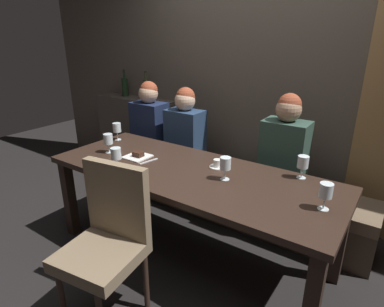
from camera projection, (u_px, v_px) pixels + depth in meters
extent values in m
plane|color=black|center=(190.00, 253.00, 2.62)|extent=(9.00, 9.00, 0.00)
cube|color=brown|center=(263.00, 55.00, 3.03)|extent=(6.00, 0.12, 3.00)
cube|color=#494138|center=(137.00, 135.00, 4.08)|extent=(1.10, 0.28, 0.95)
cube|color=black|center=(70.00, 198.00, 2.78)|extent=(0.08, 0.08, 0.69)
cube|color=black|center=(312.00, 306.00, 1.68)|extent=(0.08, 0.08, 0.69)
cube|color=black|center=(128.00, 171.00, 3.32)|extent=(0.08, 0.08, 0.69)
cube|color=black|center=(340.00, 240.00, 2.22)|extent=(0.08, 0.08, 0.69)
cube|color=#302119|center=(190.00, 173.00, 2.37)|extent=(2.20, 0.84, 0.04)
cube|color=#4A3C2E|center=(231.00, 200.00, 3.10)|extent=(2.50, 0.40, 0.35)
cube|color=brown|center=(232.00, 179.00, 3.02)|extent=(2.50, 0.44, 0.10)
cylinder|color=#302119|center=(61.00, 295.00, 1.93)|extent=(0.04, 0.04, 0.42)
cylinder|color=#302119|center=(107.00, 262.00, 2.21)|extent=(0.04, 0.04, 0.42)
cylinder|color=#302119|center=(146.00, 284.00, 2.02)|extent=(0.04, 0.04, 0.42)
cube|color=#7F6B51|center=(101.00, 256.00, 1.89)|extent=(0.50, 0.50, 0.08)
cube|color=#7F6B51|center=(117.00, 200.00, 1.95)|extent=(0.44, 0.12, 0.48)
cube|color=#192342|center=(150.00, 129.00, 3.41)|extent=(0.36, 0.24, 0.57)
sphere|color=tan|center=(148.00, 94.00, 3.27)|extent=(0.20, 0.20, 0.20)
sphere|color=brown|center=(149.00, 90.00, 3.27)|extent=(0.18, 0.18, 0.18)
cube|color=navy|center=(185.00, 137.00, 3.18)|extent=(0.36, 0.24, 0.55)
sphere|color=#DBB293|center=(185.00, 101.00, 3.05)|extent=(0.20, 0.20, 0.20)
sphere|color=brown|center=(185.00, 97.00, 3.05)|extent=(0.18, 0.18, 0.18)
cube|color=#2D473D|center=(284.00, 156.00, 2.62)|extent=(0.36, 0.24, 0.59)
sphere|color=tan|center=(289.00, 110.00, 2.49)|extent=(0.20, 0.20, 0.20)
sphere|color=brown|center=(290.00, 105.00, 2.48)|extent=(0.18, 0.18, 0.18)
cylinder|color=black|center=(125.00, 87.00, 3.98)|extent=(0.08, 0.08, 0.22)
cylinder|color=black|center=(124.00, 75.00, 3.92)|extent=(0.03, 0.03, 0.09)
cylinder|color=black|center=(124.00, 70.00, 3.90)|extent=(0.03, 0.03, 0.02)
cylinder|color=#384728|center=(146.00, 90.00, 3.80)|extent=(0.08, 0.08, 0.22)
cylinder|color=#384728|center=(146.00, 77.00, 3.75)|extent=(0.03, 0.03, 0.09)
cylinder|color=black|center=(145.00, 72.00, 3.73)|extent=(0.03, 0.03, 0.02)
cylinder|color=silver|center=(323.00, 209.00, 1.84)|extent=(0.06, 0.06, 0.00)
cylinder|color=silver|center=(324.00, 203.00, 1.83)|extent=(0.01, 0.01, 0.07)
cylinder|color=silver|center=(326.00, 190.00, 1.80)|extent=(0.08, 0.08, 0.08)
cylinder|color=silver|center=(109.00, 152.00, 2.72)|extent=(0.06, 0.06, 0.00)
cylinder|color=silver|center=(109.00, 148.00, 2.70)|extent=(0.01, 0.01, 0.07)
cylinder|color=silver|center=(108.00, 139.00, 2.68)|extent=(0.08, 0.08, 0.08)
cylinder|color=silver|center=(118.00, 140.00, 3.04)|extent=(0.06, 0.06, 0.00)
cylinder|color=silver|center=(118.00, 136.00, 3.03)|extent=(0.01, 0.01, 0.07)
cylinder|color=silver|center=(117.00, 127.00, 3.00)|extent=(0.08, 0.08, 0.08)
cylinder|color=silver|center=(301.00, 178.00, 2.24)|extent=(0.06, 0.06, 0.00)
cylinder|color=silver|center=(302.00, 173.00, 2.23)|extent=(0.01, 0.01, 0.07)
cylinder|color=silver|center=(303.00, 162.00, 2.20)|extent=(0.08, 0.08, 0.08)
cylinder|color=silver|center=(117.00, 168.00, 2.39)|extent=(0.06, 0.06, 0.00)
cylinder|color=silver|center=(117.00, 163.00, 2.38)|extent=(0.01, 0.01, 0.07)
cylinder|color=silver|center=(116.00, 153.00, 2.35)|extent=(0.08, 0.08, 0.08)
cylinder|color=silver|center=(225.00, 179.00, 2.22)|extent=(0.06, 0.06, 0.00)
cylinder|color=silver|center=(225.00, 174.00, 2.20)|extent=(0.01, 0.01, 0.07)
cylinder|color=silver|center=(225.00, 163.00, 2.17)|extent=(0.08, 0.08, 0.08)
cylinder|color=maroon|center=(225.00, 167.00, 2.18)|extent=(0.07, 0.07, 0.02)
cylinder|color=white|center=(217.00, 167.00, 2.42)|extent=(0.12, 0.12, 0.01)
cylinder|color=white|center=(217.00, 163.00, 2.40)|extent=(0.06, 0.06, 0.06)
cylinder|color=brown|center=(217.00, 160.00, 2.40)|extent=(0.05, 0.05, 0.01)
cube|color=white|center=(137.00, 157.00, 2.61)|extent=(0.19, 0.19, 0.01)
cube|color=#381E14|center=(138.00, 154.00, 2.60)|extent=(0.08, 0.06, 0.04)
cube|color=silver|center=(149.00, 161.00, 2.52)|extent=(0.05, 0.17, 0.01)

